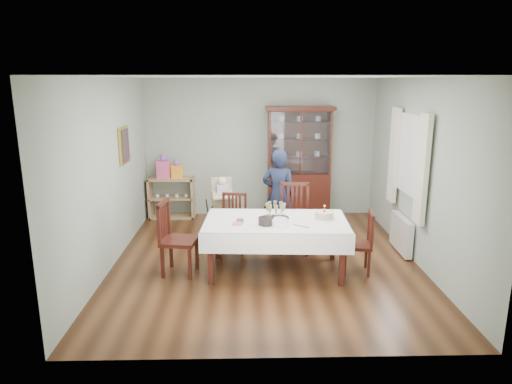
{
  "coord_description": "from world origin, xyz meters",
  "views": [
    {
      "loc": [
        -0.3,
        -6.46,
        2.66
      ],
      "look_at": [
        -0.13,
        0.2,
        1.02
      ],
      "focal_mm": 32.0,
      "sensor_mm": 36.0,
      "label": 1
    }
  ],
  "objects_px": {
    "chair_far_left": "(233,234)",
    "high_chair": "(223,214)",
    "birthday_cake": "(324,215)",
    "gift_bag_pink": "(164,168)",
    "china_cabinet": "(299,161)",
    "dining_table": "(276,245)",
    "chair_end_left": "(178,252)",
    "chair_end_right": "(357,254)",
    "chair_far_right": "(294,232)",
    "woman": "(279,195)",
    "champagne_tray": "(275,214)",
    "gift_bag_orange": "(177,170)",
    "sideboard": "(172,198)"
  },
  "relations": [
    {
      "from": "chair_end_left",
      "to": "chair_far_left",
      "type": "bearing_deg",
      "value": -32.23
    },
    {
      "from": "sideboard",
      "to": "gift_bag_orange",
      "type": "xyz_separation_m",
      "value": [
        0.13,
        -0.02,
        0.56
      ]
    },
    {
      "from": "china_cabinet",
      "to": "birthday_cake",
      "type": "xyz_separation_m",
      "value": [
        0.06,
        -2.63,
        -0.31
      ]
    },
    {
      "from": "chair_far_left",
      "to": "gift_bag_orange",
      "type": "bearing_deg",
      "value": 129.53
    },
    {
      "from": "champagne_tray",
      "to": "gift_bag_orange",
      "type": "distance_m",
      "value": 3.13
    },
    {
      "from": "chair_far_right",
      "to": "chair_end_left",
      "type": "relative_size",
      "value": 1.03
    },
    {
      "from": "champagne_tray",
      "to": "woman",
      "type": "bearing_deg",
      "value": 83.7
    },
    {
      "from": "dining_table",
      "to": "high_chair",
      "type": "bearing_deg",
      "value": 119.27
    },
    {
      "from": "chair_end_right",
      "to": "birthday_cake",
      "type": "bearing_deg",
      "value": -93.19
    },
    {
      "from": "sideboard",
      "to": "dining_table",
      "type": "bearing_deg",
      "value": -54.96
    },
    {
      "from": "woman",
      "to": "gift_bag_orange",
      "type": "xyz_separation_m",
      "value": [
        -1.89,
        1.37,
        0.18
      ]
    },
    {
      "from": "gift_bag_pink",
      "to": "dining_table",
      "type": "bearing_deg",
      "value": -53.0
    },
    {
      "from": "chair_far_right",
      "to": "gift_bag_orange",
      "type": "bearing_deg",
      "value": 144.2
    },
    {
      "from": "high_chair",
      "to": "birthday_cake",
      "type": "height_order",
      "value": "high_chair"
    },
    {
      "from": "chair_end_right",
      "to": "champagne_tray",
      "type": "xyz_separation_m",
      "value": [
        -1.15,
        0.12,
        0.57
      ]
    },
    {
      "from": "chair_far_left",
      "to": "birthday_cake",
      "type": "distance_m",
      "value": 1.62
    },
    {
      "from": "chair_far_right",
      "to": "woman",
      "type": "height_order",
      "value": "woman"
    },
    {
      "from": "chair_far_right",
      "to": "chair_far_left",
      "type": "bearing_deg",
      "value": -176.36
    },
    {
      "from": "sideboard",
      "to": "champagne_tray",
      "type": "relative_size",
      "value": 2.35
    },
    {
      "from": "birthday_cake",
      "to": "gift_bag_pink",
      "type": "xyz_separation_m",
      "value": [
        -2.68,
        2.63,
        0.19
      ]
    },
    {
      "from": "gift_bag_orange",
      "to": "chair_far_left",
      "type": "bearing_deg",
      "value": -58.31
    },
    {
      "from": "china_cabinet",
      "to": "woman",
      "type": "xyz_separation_m",
      "value": [
        -0.49,
        -1.36,
        -0.34
      ]
    },
    {
      "from": "chair_far_right",
      "to": "china_cabinet",
      "type": "bearing_deg",
      "value": 87.54
    },
    {
      "from": "sideboard",
      "to": "gift_bag_pink",
      "type": "xyz_separation_m",
      "value": [
        -0.12,
        -0.02,
        0.61
      ]
    },
    {
      "from": "gift_bag_orange",
      "to": "woman",
      "type": "bearing_deg",
      "value": -35.93
    },
    {
      "from": "chair_far_left",
      "to": "high_chair",
      "type": "height_order",
      "value": "high_chair"
    },
    {
      "from": "birthday_cake",
      "to": "gift_bag_orange",
      "type": "xyz_separation_m",
      "value": [
        -2.43,
        2.63,
        0.15
      ]
    },
    {
      "from": "china_cabinet",
      "to": "chair_far_left",
      "type": "relative_size",
      "value": 2.39
    },
    {
      "from": "birthday_cake",
      "to": "high_chair",
      "type": "bearing_deg",
      "value": 136.46
    },
    {
      "from": "china_cabinet",
      "to": "chair_end_left",
      "type": "xyz_separation_m",
      "value": [
        -1.99,
        -2.69,
        -0.81
      ]
    },
    {
      "from": "woman",
      "to": "chair_end_left",
      "type": "bearing_deg",
      "value": 59.23
    },
    {
      "from": "high_chair",
      "to": "woman",
      "type": "bearing_deg",
      "value": -18.65
    },
    {
      "from": "china_cabinet",
      "to": "champagne_tray",
      "type": "height_order",
      "value": "china_cabinet"
    },
    {
      "from": "chair_far_left",
      "to": "high_chair",
      "type": "bearing_deg",
      "value": 114.95
    },
    {
      "from": "dining_table",
      "to": "woman",
      "type": "xyz_separation_m",
      "value": [
        0.13,
        1.29,
        0.4
      ]
    },
    {
      "from": "woman",
      "to": "chair_far_right",
      "type": "bearing_deg",
      "value": 130.53
    },
    {
      "from": "dining_table",
      "to": "chair_end_left",
      "type": "distance_m",
      "value": 1.37
    },
    {
      "from": "chair_far_left",
      "to": "champagne_tray",
      "type": "bearing_deg",
      "value": -43.25
    },
    {
      "from": "chair_far_right",
      "to": "high_chair",
      "type": "bearing_deg",
      "value": 156.22
    },
    {
      "from": "sideboard",
      "to": "chair_far_left",
      "type": "bearing_deg",
      "value": -55.81
    },
    {
      "from": "china_cabinet",
      "to": "woman",
      "type": "relative_size",
      "value": 1.38
    },
    {
      "from": "china_cabinet",
      "to": "chair_end_right",
      "type": "distance_m",
      "value": 2.9
    },
    {
      "from": "chair_end_left",
      "to": "champagne_tray",
      "type": "xyz_separation_m",
      "value": [
        1.37,
        0.09,
        0.52
      ]
    },
    {
      "from": "china_cabinet",
      "to": "dining_table",
      "type": "bearing_deg",
      "value": -103.19
    },
    {
      "from": "high_chair",
      "to": "gift_bag_pink",
      "type": "distance_m",
      "value": 1.8
    },
    {
      "from": "china_cabinet",
      "to": "high_chair",
      "type": "relative_size",
      "value": 2.02
    },
    {
      "from": "chair_end_left",
      "to": "chair_end_right",
      "type": "bearing_deg",
      "value": -81.88
    },
    {
      "from": "dining_table",
      "to": "chair_far_left",
      "type": "height_order",
      "value": "chair_far_left"
    },
    {
      "from": "birthday_cake",
      "to": "gift_bag_pink",
      "type": "relative_size",
      "value": 0.63
    },
    {
      "from": "chair_far_right",
      "to": "champagne_tray",
      "type": "height_order",
      "value": "chair_far_right"
    }
  ]
}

